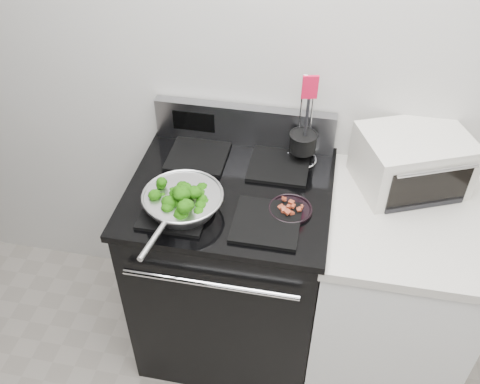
% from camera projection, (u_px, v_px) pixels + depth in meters
% --- Properties ---
extents(back_wall, '(4.00, 0.02, 2.70)m').
position_uv_depth(back_wall, '(324.00, 60.00, 2.02)').
color(back_wall, silver).
rests_on(back_wall, ground).
extents(gas_range, '(0.79, 0.69, 1.13)m').
position_uv_depth(gas_range, '(231.00, 266.00, 2.38)').
color(gas_range, black).
rests_on(gas_range, floor).
extents(counter, '(0.62, 0.68, 0.92)m').
position_uv_depth(counter, '(387.00, 294.00, 2.30)').
color(counter, white).
rests_on(counter, floor).
extents(skillet, '(0.30, 0.47, 0.06)m').
position_uv_depth(skillet, '(183.00, 201.00, 1.95)').
color(skillet, silver).
rests_on(skillet, gas_range).
extents(broccoli_pile, '(0.24, 0.24, 0.08)m').
position_uv_depth(broccoli_pile, '(183.00, 197.00, 1.94)').
color(broccoli_pile, '#0D3404').
rests_on(broccoli_pile, skillet).
extents(bacon_plate, '(0.16, 0.16, 0.04)m').
position_uv_depth(bacon_plate, '(290.00, 207.00, 1.97)').
color(bacon_plate, black).
rests_on(bacon_plate, gas_range).
extents(utensil_holder, '(0.13, 0.13, 0.40)m').
position_uv_depth(utensil_holder, '(302.00, 147.00, 2.16)').
color(utensil_holder, silver).
rests_on(utensil_holder, gas_range).
extents(toaster_oven, '(0.48, 0.43, 0.23)m').
position_uv_depth(toaster_oven, '(412.00, 161.00, 2.07)').
color(toaster_oven, silver).
rests_on(toaster_oven, counter).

